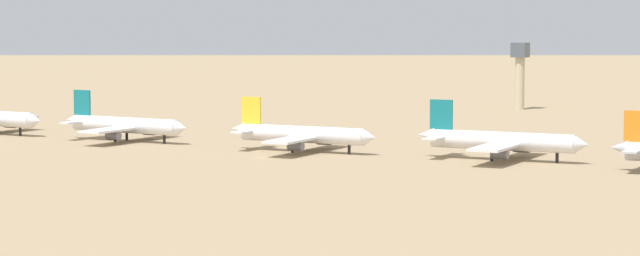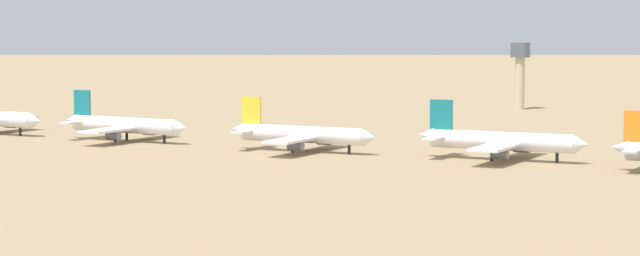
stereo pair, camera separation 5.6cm
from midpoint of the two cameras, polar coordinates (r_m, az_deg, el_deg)
ground at (r=329.21m, az=-2.32°, el=-1.22°), size 4000.00×4000.00×0.00m
parked_jet_teal_3 at (r=370.86m, az=-8.03°, el=0.12°), size 39.93×33.43×13.22m
parked_jet_yellow_4 at (r=341.00m, az=-0.77°, el=-0.27°), size 39.86×33.48×13.18m
parked_jet_teal_5 at (r=325.13m, az=7.42°, el=-0.54°), size 41.58×34.96×13.74m
control_tower at (r=484.43m, az=8.22°, el=2.41°), size 5.20×5.20×23.14m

